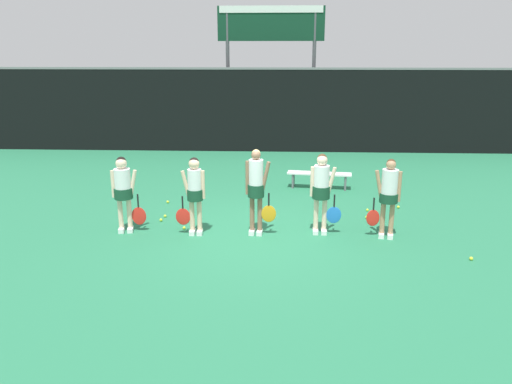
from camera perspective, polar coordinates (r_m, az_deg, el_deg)
ground_plane at (r=10.52m, az=-0.22°, el=-4.74°), size 140.00×140.00×0.00m
fence_windscreen at (r=18.68m, az=1.10°, el=9.35°), size 60.00×0.08×3.09m
scoreboard at (r=19.83m, az=1.71°, el=17.32°), size 4.05×0.15×5.29m
bench_courtside at (r=13.87m, az=7.24°, el=1.95°), size 1.78×0.58×0.44m
player_0 at (r=10.69m, az=-14.92°, el=0.45°), size 0.67×0.38×1.61m
player_1 at (r=10.27m, az=-7.04°, el=0.24°), size 0.62×0.33×1.63m
player_2 at (r=10.17m, az=0.04°, el=0.72°), size 0.63×0.34×1.79m
player_3 at (r=10.31m, az=7.50°, el=0.56°), size 0.66×0.37×1.69m
player_4 at (r=10.36m, az=14.92°, el=-0.02°), size 0.64×0.37×1.64m
tennis_ball_0 at (r=12.72m, az=-10.05°, el=-1.11°), size 0.07×0.07×0.07m
tennis_ball_1 at (r=10.02m, az=23.38°, el=-6.99°), size 0.07×0.07×0.07m
tennis_ball_2 at (r=11.67m, az=-10.35°, el=-2.71°), size 0.06×0.06×0.06m
tennis_ball_3 at (r=11.80m, az=13.34°, el=-2.65°), size 0.07×0.07×0.07m
tennis_ball_4 at (r=11.29m, az=6.96°, el=-3.20°), size 0.07×0.07×0.07m
tennis_ball_5 at (r=11.41m, az=-10.81°, el=-3.16°), size 0.07×0.07×0.07m
tennis_ball_6 at (r=11.67m, az=12.54°, el=-2.83°), size 0.07×0.07×0.07m
tennis_ball_7 at (r=11.72m, az=-7.94°, el=-2.52°), size 0.07×0.07×0.07m
tennis_ball_8 at (r=10.83m, az=-8.21°, el=-4.09°), size 0.07×0.07×0.07m
tennis_ball_9 at (r=12.19m, az=12.61°, el=-2.02°), size 0.06×0.06×0.06m
tennis_ball_10 at (r=12.61m, az=15.95°, el=-1.66°), size 0.07×0.07×0.07m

